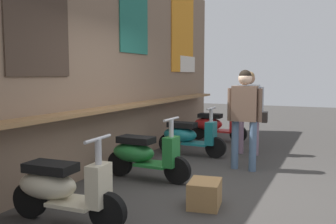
{
  "coord_description": "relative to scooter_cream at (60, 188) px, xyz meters",
  "views": [
    {
      "loc": [
        -4.83,
        -1.58,
        1.6
      ],
      "look_at": [
        1.4,
        1.3,
        0.89
      ],
      "focal_mm": 39.41,
      "sensor_mm": 36.0,
      "label": 1
    }
  ],
  "objects": [
    {
      "name": "ground_plane",
      "position": [
        1.83,
        -1.08,
        -0.39
      ],
      "size": [
        28.9,
        28.9,
        0.0
      ],
      "primitive_type": "plane",
      "color": "#383533"
    },
    {
      "name": "shopper_browsing",
      "position": [
        3.03,
        -1.27,
        0.64
      ],
      "size": [
        0.22,
        0.57,
        1.67
      ],
      "rotation": [
        0.0,
        0.0,
        3.19
      ],
      "color": "slate",
      "rests_on": "ground_plane"
    },
    {
      "name": "market_stall_facade",
      "position": [
        1.84,
        0.94,
        1.43
      ],
      "size": [
        10.32,
        0.61,
        3.64
      ],
      "color": "#7F6651",
      "rests_on": "ground_plane"
    },
    {
      "name": "scooter_cream",
      "position": [
        0.0,
        0.0,
        0.0
      ],
      "size": [
        0.48,
        1.4,
        0.97
      ],
      "rotation": [
        0.0,
        0.0,
        -1.51
      ],
      "color": "beige",
      "rests_on": "ground_plane"
    },
    {
      "name": "scooter_teal",
      "position": [
        3.69,
        0.0,
        0.0
      ],
      "size": [
        0.46,
        1.4,
        0.97
      ],
      "rotation": [
        0.0,
        0.0,
        -1.58
      ],
      "color": "#197075",
      "rests_on": "ground_plane"
    },
    {
      "name": "shopper_with_handbag",
      "position": [
        4.27,
        -1.08,
        0.62
      ],
      "size": [
        0.31,
        0.66,
        1.65
      ],
      "rotation": [
        0.0,
        0.0,
        0.11
      ],
      "color": "gray",
      "rests_on": "ground_plane"
    },
    {
      "name": "merchandise_crate",
      "position": [
        1.12,
        -1.25,
        -0.23
      ],
      "size": [
        0.51,
        0.43,
        0.32
      ],
      "primitive_type": "cube",
      "rotation": [
        0.0,
        0.0,
        0.16
      ],
      "color": "olive",
      "rests_on": "ground_plane"
    },
    {
      "name": "scooter_green",
      "position": [
        1.84,
        0.0,
        0.0
      ],
      "size": [
        0.46,
        1.4,
        0.97
      ],
      "rotation": [
        0.0,
        0.0,
        -1.6
      ],
      "color": "#237533",
      "rests_on": "ground_plane"
    },
    {
      "name": "scooter_red",
      "position": [
        5.45,
        0.0,
        0.0
      ],
      "size": [
        0.46,
        1.4,
        0.97
      ],
      "rotation": [
        0.0,
        0.0,
        -1.58
      ],
      "color": "red",
      "rests_on": "ground_plane"
    }
  ]
}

